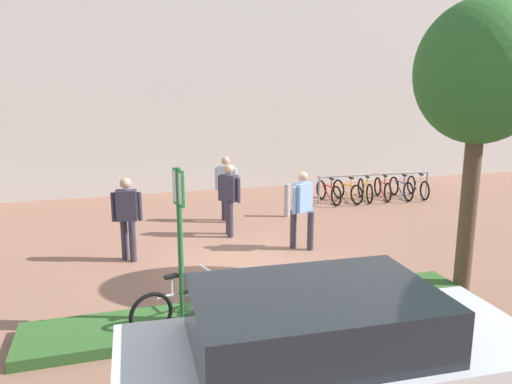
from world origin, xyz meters
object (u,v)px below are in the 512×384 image
object	(u,v)px
tree_sidewalk	(481,75)
bike_at_sign	(184,304)
person_suited_navy	(229,195)
bollard_steel	(287,200)
person_suited_dark	(127,214)
bike_rack_cluster	(374,189)
car_white_hatch	(327,362)
person_shirt_white	(302,205)
person_shirt_blue	(226,185)
parking_sign_post	(180,226)

from	to	relation	value
tree_sidewalk	bike_at_sign	xyz separation A→B (m)	(-4.81, 0.12, -3.32)
tree_sidewalk	person_suited_navy	world-z (taller)	tree_sidewalk
bollard_steel	person_suited_dark	bearing A→B (deg)	-151.75
bike_rack_cluster	car_white_hatch	bearing A→B (deg)	-122.75
person_suited_dark	person_shirt_white	xyz separation A→B (m)	(3.65, -0.36, 0.00)
person_suited_dark	bike_at_sign	bearing A→B (deg)	-78.81
bike_at_sign	person_suited_navy	world-z (taller)	person_suited_navy
person_suited_dark	car_white_hatch	bearing A→B (deg)	-73.90
bike_rack_cluster	person_suited_navy	size ratio (longest dim) A/B	2.18
bollard_steel	person_shirt_white	distance (m)	2.80
person_shirt_blue	person_suited_navy	size ratio (longest dim) A/B	1.00
person_suited_navy	bollard_steel	bearing A→B (deg)	32.97
person_suited_dark	person_shirt_white	distance (m)	3.67
bike_at_sign	person_shirt_white	xyz separation A→B (m)	(3.02, 2.82, 0.63)
person_suited_navy	car_white_hatch	distance (m)	6.94
bike_rack_cluster	bollard_steel	world-z (taller)	bollard_steel
person_suited_dark	person_shirt_blue	size ratio (longest dim) A/B	1.00
tree_sidewalk	person_shirt_blue	size ratio (longest dim) A/B	2.83
person_shirt_blue	car_white_hatch	distance (m)	8.21
bollard_steel	person_suited_dark	distance (m)	4.92
bike_rack_cluster	person_shirt_white	distance (m)	5.56
person_suited_dark	car_white_hatch	xyz separation A→B (m)	(1.68, -5.83, -0.23)
person_suited_navy	person_shirt_white	distance (m)	1.91
parking_sign_post	person_suited_navy	bearing A→B (deg)	67.49
bike_at_sign	person_shirt_white	world-z (taller)	person_shirt_white
parking_sign_post	person_suited_dark	distance (m)	3.35
bollard_steel	person_suited_dark	xyz separation A→B (m)	(-4.31, -2.31, 0.53)
person_shirt_blue	car_white_hatch	xyz separation A→B (m)	(-0.93, -8.16, -0.23)
person_suited_navy	bike_at_sign	bearing A→B (deg)	-112.44
bollard_steel	person_shirt_white	bearing A→B (deg)	-103.80
bike_rack_cluster	person_shirt_white	size ratio (longest dim) A/B	2.18
bike_rack_cluster	bollard_steel	xyz separation A→B (m)	(-3.35, -1.14, 0.10)
bike_rack_cluster	person_suited_navy	world-z (taller)	person_suited_navy
bike_rack_cluster	bollard_steel	size ratio (longest dim) A/B	4.17
person_shirt_white	bike_rack_cluster	bearing A→B (deg)	43.58
parking_sign_post	bike_at_sign	distance (m)	1.23
bike_rack_cluster	car_white_hatch	world-z (taller)	car_white_hatch
person_suited_dark	person_shirt_blue	bearing A→B (deg)	41.72
bollard_steel	person_suited_dark	size ratio (longest dim) A/B	0.52
bike_at_sign	bike_rack_cluster	distance (m)	9.66
bollard_steel	person_shirt_blue	size ratio (longest dim) A/B	0.52
bollard_steel	person_shirt_blue	distance (m)	1.78
bike_at_sign	person_shirt_white	bearing A→B (deg)	43.06
person_suited_navy	parking_sign_post	bearing A→B (deg)	-112.51
person_shirt_blue	bike_at_sign	bearing A→B (deg)	-109.78
person_shirt_blue	car_white_hatch	size ratio (longest dim) A/B	0.39
parking_sign_post	person_shirt_white	bearing A→B (deg)	43.37
car_white_hatch	person_suited_dark	bearing A→B (deg)	106.10
person_shirt_blue	car_white_hatch	bearing A→B (deg)	-96.48
tree_sidewalk	parking_sign_post	world-z (taller)	tree_sidewalk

